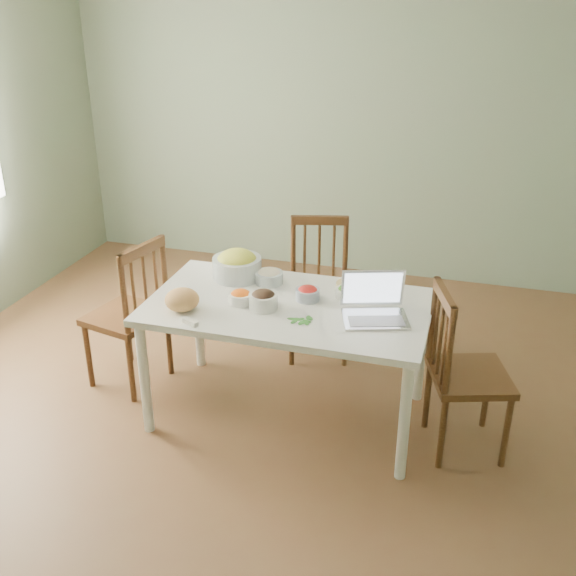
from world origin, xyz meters
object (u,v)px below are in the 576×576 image
(chair_far, at_px, (319,291))
(laptop, at_px, (376,300))
(bread_boule, at_px, (182,300))
(chair_left, at_px, (125,313))
(dining_table, at_px, (288,361))
(chair_right, at_px, (470,372))
(bowl_squash, at_px, (237,264))

(chair_far, relative_size, laptop, 2.75)
(chair_far, xyz_separation_m, bread_boule, (-0.54, -1.03, 0.34))
(laptop, bearing_deg, chair_left, 156.85)
(dining_table, xyz_separation_m, laptop, (0.52, -0.07, 0.50))
(chair_right, xyz_separation_m, bowl_squash, (-1.46, 0.29, 0.36))
(chair_right, distance_m, laptop, 0.66)
(chair_far, height_order, bread_boule, chair_far)
(dining_table, bearing_deg, chair_far, 90.56)
(chair_right, bearing_deg, bowl_squash, 60.97)
(chair_far, distance_m, chair_left, 1.32)
(bread_boule, distance_m, laptop, 1.08)
(chair_right, height_order, laptop, laptop)
(chair_far, distance_m, chair_right, 1.33)
(chair_right, bearing_deg, chair_left, 69.53)
(chair_left, height_order, chair_right, chair_left)
(dining_table, height_order, bowl_squash, bowl_squash)
(chair_right, bearing_deg, chair_far, 34.99)
(bowl_squash, bearing_deg, chair_right, -11.23)
(chair_right, height_order, bowl_squash, chair_right)
(bread_boule, bearing_deg, dining_table, 23.71)
(chair_left, height_order, bowl_squash, chair_left)
(chair_left, distance_m, bowl_squash, 0.81)
(chair_left, xyz_separation_m, chair_right, (2.17, -0.10, -0.01))
(chair_far, height_order, chair_left, chair_left)
(chair_left, bearing_deg, laptop, 97.91)
(chair_left, height_order, laptop, same)
(chair_left, distance_m, chair_right, 2.17)
(bread_boule, height_order, bowl_squash, bowl_squash)
(laptop, bearing_deg, bread_boule, 171.35)
(bread_boule, distance_m, bowl_squash, 0.53)
(laptop, bearing_deg, dining_table, 154.69)
(chair_far, bearing_deg, chair_left, -162.11)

